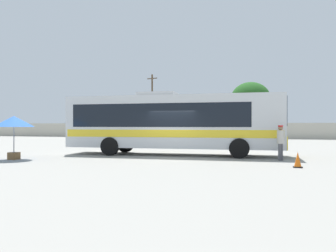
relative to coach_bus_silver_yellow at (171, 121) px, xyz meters
The scene contains 12 objects.
ground_plane 9.08m from the coach_bus_silver_yellow, 87.20° to the left, with size 300.00×300.00×0.00m, color gray.
perimeter_wall 26.61m from the coach_bus_silver_yellow, 89.07° to the left, with size 80.00×0.30×2.02m, color #B2AD9E.
coach_bus_silver_yellow is the anchor object (origin of this frame).
attendant_by_bus_door 6.29m from the coach_bus_silver_yellow, 14.93° to the right, with size 0.46×0.46×1.71m.
vendor_umbrella_near_gate_blue 8.31m from the coach_bus_silver_yellow, 144.50° to the right, with size 1.97×1.97×2.18m.
parked_car_leftmost_grey 27.22m from the coach_bus_silver_yellow, 121.36° to the left, with size 4.74×2.28×1.50m.
parked_car_second_red 24.31m from the coach_bus_silver_yellow, 109.14° to the left, with size 4.54×2.05×1.46m.
utility_pole_near 32.77m from the coach_bus_silver_yellow, 111.16° to the left, with size 1.76×0.61×9.43m.
roadside_tree_left 37.93m from the coach_bus_silver_yellow, 119.41° to the left, with size 3.47×3.47×6.31m.
roadside_tree_midleft 31.46m from the coach_bus_silver_yellow, 102.16° to the left, with size 4.73×4.73×6.06m.
roadside_tree_midright 33.64m from the coach_bus_silver_yellow, 85.54° to the left, with size 5.71×5.71×8.11m.
traffic_cone_on_apron 8.05m from the coach_bus_silver_yellow, 33.04° to the right, with size 0.36×0.36×0.64m.
Camera 1 is at (5.17, -18.07, 1.71)m, focal length 37.08 mm.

